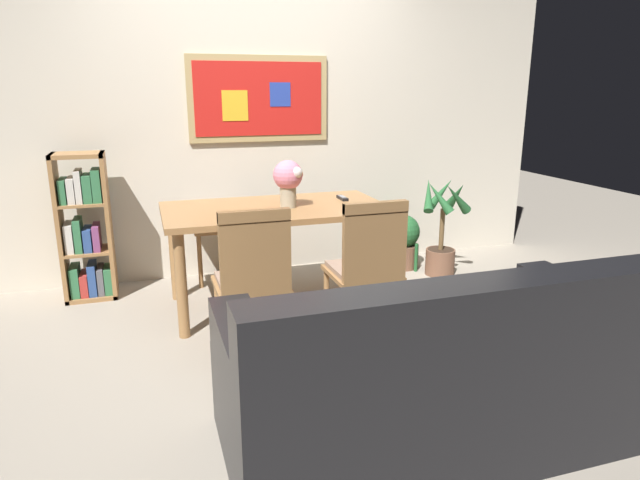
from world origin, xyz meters
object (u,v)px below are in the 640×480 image
dining_chair_near_right (368,261)px  leather_couch (435,379)px  potted_palm (442,235)px  dining_chair_near_left (253,273)px  dining_chair_far_left (216,213)px  tv_remote (342,198)px  dining_table (276,220)px  bookshelf (85,232)px  potted_ivy (403,241)px  flower_vase (288,178)px

dining_chair_near_right → leather_couch: (-0.09, -0.99, -0.23)m
potted_palm → dining_chair_near_left: bearing=-149.7°
dining_chair_far_left → dining_chair_near_left: (-0.01, -1.58, 0.00)m
tv_remote → dining_chair_near_right: bearing=-100.6°
dining_table → tv_remote: (0.53, 0.10, 0.11)m
dining_chair_near_left → potted_palm: size_ratio=1.12×
potted_palm → leather_couch: bearing=-120.4°
bookshelf → dining_chair_near_right: bearing=-39.9°
potted_ivy → flower_vase: bearing=-153.9°
dining_table → bookshelf: 1.42m
flower_vase → dining_chair_near_right: bearing=-70.0°
dining_table → leather_couch: leather_couch is taller
dining_chair_near_right → potted_palm: bearing=43.4°
bookshelf → potted_ivy: bearing=-1.2°
leather_couch → potted_ivy: (0.98, 2.32, -0.08)m
leather_couch → potted_palm: bearing=59.6°
dining_chair_near_right → potted_ivy: 1.63m
dining_chair_near_left → potted_ivy: bearing=40.3°
tv_remote → dining_table: bearing=-169.0°
dining_chair_far_left → dining_chair_near_right: bearing=-66.8°
dining_table → potted_ivy: bearing=23.0°
dining_chair_far_left → dining_chair_near_left: bearing=-90.2°
leather_couch → bookshelf: size_ratio=1.67×
dining_table → leather_couch: (0.27, -1.79, -0.32)m
dining_chair_near_right → flower_vase: 0.89m
potted_ivy → tv_remote: tv_remote is taller
bookshelf → flower_vase: bookshelf is taller
leather_couch → bookshelf: (-1.56, 2.37, 0.19)m
dining_table → leather_couch: bearing=-81.5°
potted_ivy → dining_chair_far_left: bearing=170.8°
dining_table → flower_vase: 0.31m
dining_chair_near_left → tv_remote: size_ratio=5.80×
dining_chair_near_right → bookshelf: 2.15m
dining_chair_far_left → bookshelf: 0.99m
dining_chair_near_right → bookshelf: (-1.65, 1.38, -0.03)m
dining_chair_near_right → tv_remote: bearing=79.4°
dining_chair_near_left → bookshelf: (-0.97, 1.38, -0.03)m
dining_chair_far_left → dining_chair_near_left: 1.58m
dining_table → dining_chair_far_left: bearing=112.2°
potted_palm → tv_remote: potted_palm is taller
dining_chair_near_right → flower_vase: size_ratio=2.82×
dining_chair_near_left → potted_palm: dining_chair_near_left is taller
dining_chair_far_left → leather_couch: bearing=-77.1°
dining_table → dining_chair_near_left: (-0.33, -0.80, -0.09)m
dining_table → dining_chair_far_left: size_ratio=1.69×
dining_chair_far_left → potted_ivy: 1.62m
bookshelf → potted_palm: 2.78m
dining_table → flower_vase: (0.08, -0.04, 0.29)m
leather_couch → flower_vase: size_ratio=5.57×
dining_chair_near_left → potted_ivy: (1.57, 1.33, -0.31)m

